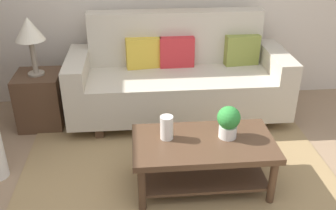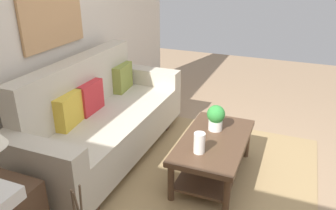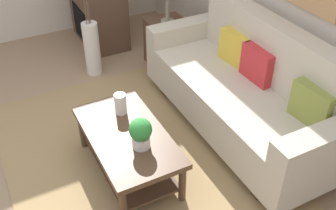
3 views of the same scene
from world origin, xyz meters
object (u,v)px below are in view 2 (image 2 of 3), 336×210
(throw_pillow_mustard, at_px, (69,110))
(framed_painting, at_px, (52,9))
(throw_pillow_olive, at_px, (122,77))
(couch, at_px, (102,121))
(coffee_table, at_px, (213,149))
(tabletop_vase, at_px, (199,143))
(throw_pillow_crimson, at_px, (90,97))
(potted_plant_tabletop, at_px, (216,117))

(throw_pillow_mustard, relative_size, framed_painting, 0.41)
(throw_pillow_olive, bearing_deg, couch, -169.74)
(coffee_table, xyz_separation_m, tabletop_vase, (-0.28, 0.06, 0.21))
(couch, height_order, throw_pillow_crimson, couch)
(throw_pillow_mustard, bearing_deg, potted_plant_tabletop, -64.77)
(framed_painting, bearing_deg, throw_pillow_olive, -26.16)
(tabletop_vase, distance_m, framed_painting, 1.93)
(throw_pillow_crimson, bearing_deg, coffee_table, -87.08)
(throw_pillow_crimson, distance_m, tabletop_vase, 1.30)
(throw_pillow_olive, bearing_deg, framed_painting, 153.84)
(couch, xyz_separation_m, coffee_table, (0.07, -1.21, -0.12))
(coffee_table, xyz_separation_m, framed_painting, (-0.07, 1.67, 1.25))
(throw_pillow_crimson, relative_size, framed_painting, 0.41)
(couch, distance_m, potted_plant_tabletop, 1.20)
(throw_pillow_olive, height_order, tabletop_vase, throw_pillow_olive)
(potted_plant_tabletop, xyz_separation_m, framed_painting, (-0.26, 1.63, 0.99))
(throw_pillow_mustard, bearing_deg, throw_pillow_crimson, 0.00)
(coffee_table, relative_size, tabletop_vase, 5.77)
(coffee_table, height_order, framed_painting, framed_painting)
(couch, relative_size, coffee_table, 2.02)
(throw_pillow_crimson, distance_m, coffee_table, 1.38)
(tabletop_vase, xyz_separation_m, potted_plant_tabletop, (0.47, -0.02, 0.05))
(throw_pillow_crimson, relative_size, coffee_table, 0.33)
(throw_pillow_olive, bearing_deg, coffee_table, -115.15)
(throw_pillow_crimson, bearing_deg, couch, -90.00)
(tabletop_vase, relative_size, framed_painting, 0.22)
(coffee_table, height_order, tabletop_vase, tabletop_vase)
(throw_pillow_mustard, height_order, throw_pillow_olive, same)
(couch, xyz_separation_m, throw_pillow_olive, (0.69, 0.13, 0.25))
(couch, distance_m, coffee_table, 1.22)
(potted_plant_tabletop, height_order, framed_painting, framed_painting)
(tabletop_vase, height_order, potted_plant_tabletop, potted_plant_tabletop)
(coffee_table, bearing_deg, throw_pillow_mustard, 107.29)
(couch, bearing_deg, throw_pillow_crimson, 90.00)
(throw_pillow_olive, bearing_deg, potted_plant_tabletop, -108.52)
(tabletop_vase, bearing_deg, potted_plant_tabletop, -2.72)
(throw_pillow_mustard, bearing_deg, couch, -19.90)
(throw_pillow_olive, xyz_separation_m, coffee_table, (-0.63, -1.33, -0.37))
(couch, bearing_deg, tabletop_vase, -100.55)
(potted_plant_tabletop, bearing_deg, coffee_table, -167.72)
(couch, bearing_deg, coffee_table, -86.78)
(throw_pillow_mustard, distance_m, tabletop_vase, 1.29)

